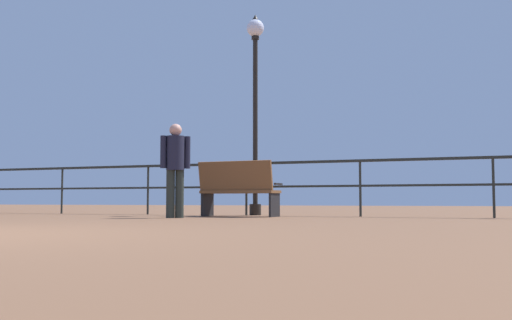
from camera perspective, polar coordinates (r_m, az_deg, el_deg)
pier_railing at (r=11.49m, az=-0.93°, el=-1.54°), size 22.40×0.05×1.03m
bench_near_left at (r=10.60m, az=-1.77°, el=-2.65°), size 1.44×0.69×0.99m
lamppost_center at (r=11.94m, az=-0.07°, el=7.41°), size 0.35×0.35×4.05m
person_by_bench at (r=9.94m, az=-7.82°, el=-0.36°), size 0.41×0.36×1.58m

